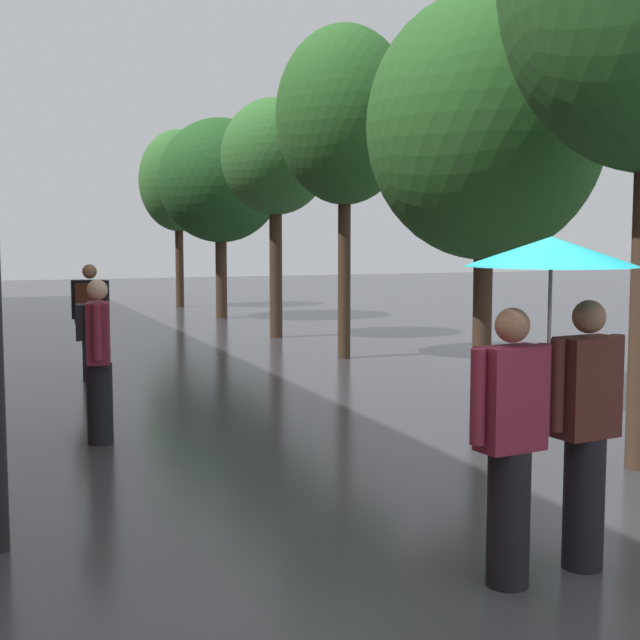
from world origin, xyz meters
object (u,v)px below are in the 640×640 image
at_px(street_tree_5, 178,181).
at_px(pedestrian_walking_midground, 90,319).
at_px(street_tree_1, 486,127).
at_px(street_tree_3, 275,158).
at_px(street_tree_4, 220,181).
at_px(street_tree_2, 345,116).
at_px(couple_under_umbrella, 550,359).
at_px(pedestrian_walking_far, 98,357).

relative_size(street_tree_5, pedestrian_walking_midground, 3.05).
distance_m(street_tree_1, street_tree_5, 16.32).
height_order(street_tree_3, street_tree_4, street_tree_4).
bearing_deg(street_tree_2, couple_under_umbrella, -105.80).
height_order(street_tree_5, pedestrian_walking_midground, street_tree_5).
bearing_deg(street_tree_4, street_tree_2, -89.87).
relative_size(street_tree_2, street_tree_5, 1.09).
bearing_deg(street_tree_2, pedestrian_walking_midground, -168.52).
relative_size(street_tree_3, pedestrian_walking_far, 2.93).
height_order(couple_under_umbrella, pedestrian_walking_far, couple_under_umbrella).
height_order(street_tree_2, street_tree_4, street_tree_2).
distance_m(street_tree_4, street_tree_5, 3.96).
bearing_deg(street_tree_4, street_tree_5, 92.85).
bearing_deg(street_tree_4, street_tree_3, -90.93).
distance_m(street_tree_2, couple_under_umbrella, 10.25).
distance_m(street_tree_1, pedestrian_walking_midground, 6.17).
bearing_deg(street_tree_2, pedestrian_walking_far, -134.50).
bearing_deg(street_tree_2, street_tree_1, -89.91).
bearing_deg(street_tree_4, pedestrian_walking_far, -110.43).
height_order(street_tree_2, pedestrian_walking_far, street_tree_2).
height_order(street_tree_2, street_tree_5, street_tree_2).
bearing_deg(street_tree_2, street_tree_4, 90.13).
bearing_deg(pedestrian_walking_midground, pedestrian_walking_far, -96.05).
bearing_deg(street_tree_5, street_tree_4, -87.15).
bearing_deg(pedestrian_walking_far, street_tree_5, 74.72).
height_order(street_tree_1, couple_under_umbrella, street_tree_1).
bearing_deg(street_tree_2, street_tree_5, 91.03).
bearing_deg(couple_under_umbrella, pedestrian_walking_midground, 101.09).
bearing_deg(pedestrian_walking_far, street_tree_3, 60.35).
distance_m(street_tree_3, street_tree_4, 4.57).
xyz_separation_m(street_tree_3, couple_under_umbrella, (-2.60, -12.89, -2.32)).
height_order(street_tree_1, pedestrian_walking_far, street_tree_1).
height_order(street_tree_5, couple_under_umbrella, street_tree_5).
bearing_deg(street_tree_1, street_tree_2, 90.09).
bearing_deg(street_tree_3, couple_under_umbrella, -101.39).
distance_m(street_tree_3, street_tree_5, 8.52).
relative_size(street_tree_3, pedestrian_walking_midground, 2.88).
distance_m(street_tree_2, pedestrian_walking_midground, 5.50).
xyz_separation_m(street_tree_2, pedestrian_walking_midground, (-4.38, -0.89, -3.21)).
xyz_separation_m(street_tree_1, pedestrian_walking_midground, (-4.38, 3.52, -2.54)).
bearing_deg(couple_under_umbrella, street_tree_3, 78.61).
bearing_deg(street_tree_1, pedestrian_walking_far, -174.38).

